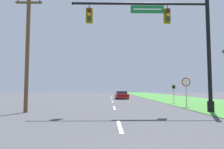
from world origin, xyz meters
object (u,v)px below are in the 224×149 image
(signal_mast, at_px, (175,37))
(stop_sign, at_px, (186,85))
(utility_pole_near, at_px, (27,48))
(car_ahead, at_px, (121,95))
(route_sign_post, at_px, (174,89))

(signal_mast, height_order, stop_sign, signal_mast)
(stop_sign, height_order, utility_pole_near, utility_pole_near)
(car_ahead, xyz_separation_m, stop_sign, (4.72, -14.27, 1.26))
(signal_mast, relative_size, stop_sign, 3.86)
(stop_sign, xyz_separation_m, route_sign_post, (0.24, 4.09, -0.34))
(car_ahead, relative_size, utility_pole_near, 0.56)
(route_sign_post, bearing_deg, utility_pole_near, -147.80)
(stop_sign, height_order, route_sign_post, stop_sign)
(signal_mast, relative_size, utility_pole_near, 1.15)
(signal_mast, xyz_separation_m, car_ahead, (-2.56, 18.13, -4.48))
(car_ahead, xyz_separation_m, utility_pole_near, (-7.54, -18.05, 3.76))
(utility_pole_near, bearing_deg, car_ahead, 67.33)
(stop_sign, relative_size, route_sign_post, 1.23)
(stop_sign, bearing_deg, utility_pole_near, -162.85)
(signal_mast, relative_size, route_sign_post, 4.76)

